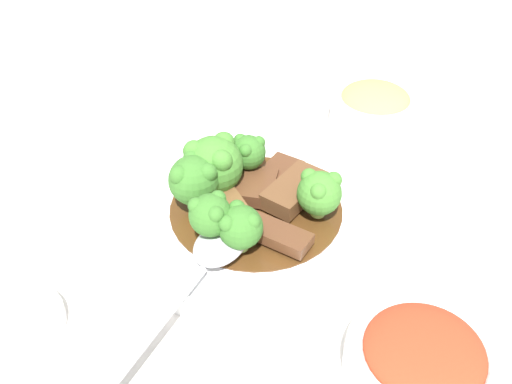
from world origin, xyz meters
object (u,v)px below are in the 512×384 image
(beef_strip_0, at_px, (294,190))
(beef_strip_4, at_px, (253,186))
(beef_strip_2, at_px, (273,233))
(side_bowl_appetizer, at_px, (374,107))
(broccoli_floret_5, at_px, (239,226))
(beef_strip_3, at_px, (278,173))
(sauce_dish, at_px, (15,322))
(broccoli_floret_2, at_px, (194,179))
(broccoli_floret_4, at_px, (210,215))
(side_bowl_kimchi, at_px, (422,361))
(broccoli_floret_1, at_px, (214,164))
(serving_spoon, at_px, (209,259))
(main_plate, at_px, (256,212))
(broccoli_floret_0, at_px, (248,152))
(beef_strip_1, at_px, (230,210))
(broccoli_floret_3, at_px, (320,191))

(beef_strip_0, relative_size, beef_strip_4, 1.54)
(beef_strip_2, distance_m, side_bowl_appetizer, 0.23)
(broccoli_floret_5, xyz_separation_m, side_bowl_appetizer, (-0.24, 0.09, -0.02))
(beef_strip_3, height_order, sauce_dish, beef_strip_3)
(beef_strip_3, height_order, broccoli_floret_2, broccoli_floret_2)
(broccoli_floret_4, height_order, broccoli_floret_5, broccoli_floret_4)
(broccoli_floret_2, height_order, side_bowl_kimchi, broccoli_floret_2)
(side_bowl_kimchi, bearing_deg, beef_strip_4, -135.25)
(side_bowl_appetizer, relative_size, sauce_dish, 1.29)
(beef_strip_3, bearing_deg, broccoli_floret_1, -57.58)
(serving_spoon, distance_m, sauce_dish, 0.15)
(main_plate, distance_m, broccoli_floret_0, 0.06)
(beef_strip_4, distance_m, sauce_dish, 0.23)
(beef_strip_4, height_order, broccoli_floret_1, broccoli_floret_1)
(beef_strip_2, bearing_deg, beef_strip_4, -151.92)
(broccoli_floret_1, bearing_deg, side_bowl_kimchi, 51.79)
(beef_strip_2, bearing_deg, broccoli_floret_0, -153.08)
(side_bowl_kimchi, bearing_deg, side_bowl_appetizer, -170.23)
(broccoli_floret_0, bearing_deg, broccoli_floret_2, -33.66)
(beef_strip_4, distance_m, broccoli_floret_1, 0.04)
(beef_strip_2, xyz_separation_m, broccoli_floret_5, (0.02, -0.02, 0.02))
(broccoli_floret_5, relative_size, side_bowl_kimchi, 0.40)
(broccoli_floret_0, relative_size, broccoli_floret_4, 0.90)
(serving_spoon, bearing_deg, beef_strip_0, 152.32)
(beef_strip_1, distance_m, broccoli_floret_1, 0.05)
(beef_strip_3, xyz_separation_m, broccoli_floret_1, (0.03, -0.05, 0.03))
(broccoli_floret_2, distance_m, side_bowl_kimchi, 0.24)
(beef_strip_2, xyz_separation_m, serving_spoon, (0.04, -0.04, 0.00))
(broccoli_floret_1, xyz_separation_m, broccoli_floret_3, (0.01, 0.10, -0.01))
(side_bowl_appetizer, bearing_deg, beef_strip_0, -20.27)
(beef_strip_2, bearing_deg, beef_strip_0, 172.04)
(broccoli_floret_0, distance_m, sauce_dish, 0.24)
(serving_spoon, bearing_deg, beef_strip_4, 171.77)
(broccoli_floret_0, height_order, serving_spoon, broccoli_floret_0)
(beef_strip_3, distance_m, side_bowl_appetizer, 0.16)
(beef_strip_2, height_order, broccoli_floret_3, broccoli_floret_3)
(beef_strip_0, bearing_deg, broccoli_floret_4, -37.57)
(broccoli_floret_1, relative_size, broccoli_floret_5, 1.33)
(beef_strip_3, relative_size, broccoli_floret_3, 1.32)
(beef_strip_3, relative_size, sauce_dish, 0.77)
(beef_strip_0, height_order, beef_strip_2, beef_strip_0)
(beef_strip_0, xyz_separation_m, beef_strip_1, (0.04, -0.05, -0.00))
(sauce_dish, bearing_deg, broccoli_floret_3, 127.60)
(main_plate, relative_size, side_bowl_appetizer, 2.62)
(serving_spoon, xyz_separation_m, side_bowl_appetizer, (-0.26, 0.11, -0.00))
(beef_strip_0, xyz_separation_m, broccoli_floret_4, (0.07, -0.06, 0.02))
(beef_strip_2, relative_size, broccoli_floret_5, 1.68)
(main_plate, xyz_separation_m, beef_strip_2, (0.04, 0.02, 0.01))
(broccoli_floret_0, xyz_separation_m, broccoli_floret_3, (0.04, 0.07, -0.00))
(beef_strip_3, relative_size, broccoli_floret_0, 1.32)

